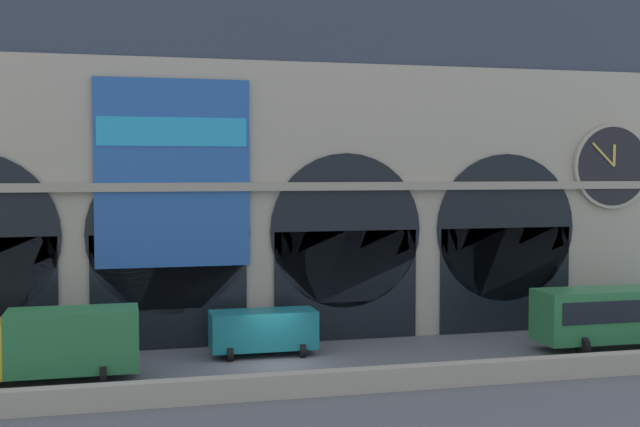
% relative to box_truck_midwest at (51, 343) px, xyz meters
% --- Properties ---
extents(ground_plane, '(200.00, 200.00, 0.00)m').
position_rel_box_truck_midwest_xyz_m(ground_plane, '(10.01, 0.45, -1.70)').
color(ground_plane, slate).
extents(quay_parapet_wall, '(90.00, 0.70, 0.97)m').
position_rel_box_truck_midwest_xyz_m(quay_parapet_wall, '(10.01, -4.72, -1.22)').
color(quay_parapet_wall, '#B2A891').
rests_on(quay_parapet_wall, ground).
extents(station_building, '(48.51, 5.00, 19.16)m').
position_rel_box_truck_midwest_xyz_m(station_building, '(10.04, 7.74, 7.55)').
color(station_building, '#B2A891').
rests_on(station_building, ground).
extents(box_truck_midwest, '(7.50, 2.91, 3.12)m').
position_rel_box_truck_midwest_xyz_m(box_truck_midwest, '(0.00, 0.00, 0.00)').
color(box_truck_midwest, gold).
rests_on(box_truck_midwest, ground).
extents(van_center, '(5.20, 2.48, 2.20)m').
position_rel_box_truck_midwest_xyz_m(van_center, '(9.70, 2.83, -0.45)').
color(van_center, '#19727A').
rests_on(van_center, ground).
extents(bus_east, '(11.00, 3.25, 3.10)m').
position_rel_box_truck_midwest_xyz_m(bus_east, '(28.66, -0.16, 0.08)').
color(bus_east, '#2D7A42').
rests_on(bus_east, ground).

